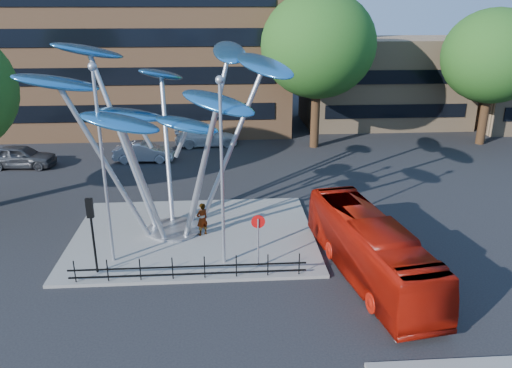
{
  "coord_description": "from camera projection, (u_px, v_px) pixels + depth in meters",
  "views": [
    {
      "loc": [
        0.57,
        -16.93,
        11.19
      ],
      "look_at": [
        2.01,
        4.0,
        3.49
      ],
      "focal_mm": 35.0,
      "sensor_mm": 36.0,
      "label": 1
    }
  ],
  "objects": [
    {
      "name": "ground",
      "position": [
        212.0,
        303.0,
        19.67
      ],
      "size": [
        120.0,
        120.0,
        0.0
      ],
      "primitive_type": "plane",
      "color": "black",
      "rests_on": "ground"
    },
    {
      "name": "traffic_island",
      "position": [
        194.0,
        235.0,
        25.2
      ],
      "size": [
        12.0,
        9.0,
        0.15
      ],
      "primitive_type": "cube",
      "color": "slate",
      "rests_on": "ground"
    },
    {
      "name": "low_building_near",
      "position": [
        384.0,
        82.0,
        47.42
      ],
      "size": [
        15.0,
        8.0,
        8.0
      ],
      "primitive_type": "cube",
      "color": "tan",
      "rests_on": "ground"
    },
    {
      "name": "tree_right",
      "position": [
        318.0,
        45.0,
        38.02
      ],
      "size": [
        8.8,
        8.8,
        12.11
      ],
      "color": "black",
      "rests_on": "ground"
    },
    {
      "name": "tree_far",
      "position": [
        493.0,
        56.0,
        39.25
      ],
      "size": [
        8.0,
        8.0,
        10.81
      ],
      "color": "black",
      "rests_on": "ground"
    },
    {
      "name": "leaf_sculpture",
      "position": [
        166.0,
        99.0,
        23.43
      ],
      "size": [
        12.72,
        9.54,
        9.51
      ],
      "color": "#9EA0A5",
      "rests_on": "traffic_island"
    },
    {
      "name": "street_lamp_left",
      "position": [
        102.0,
        150.0,
        20.82
      ],
      "size": [
        0.36,
        0.36,
        8.8
      ],
      "color": "#9EA0A5",
      "rests_on": "traffic_island"
    },
    {
      "name": "street_lamp_right",
      "position": [
        222.0,
        157.0,
        20.76
      ],
      "size": [
        0.36,
        0.36,
        8.3
      ],
      "color": "#9EA0A5",
      "rests_on": "traffic_island"
    },
    {
      "name": "traffic_light_island",
      "position": [
        91.0,
        220.0,
        20.79
      ],
      "size": [
        0.28,
        0.18,
        3.42
      ],
      "color": "black",
      "rests_on": "traffic_island"
    },
    {
      "name": "no_entry_sign_island",
      "position": [
        258.0,
        232.0,
        21.53
      ],
      "size": [
        0.6,
        0.1,
        2.45
      ],
      "color": "#9EA0A5",
      "rests_on": "traffic_island"
    },
    {
      "name": "pedestrian_railing_front",
      "position": [
        189.0,
        270.0,
        21.01
      ],
      "size": [
        10.0,
        0.06,
        1.0
      ],
      "color": "black",
      "rests_on": "traffic_island"
    },
    {
      "name": "red_bus",
      "position": [
        370.0,
        248.0,
        21.14
      ],
      "size": [
        3.71,
        9.82,
        2.67
      ],
      "primitive_type": "imported",
      "rotation": [
        0.0,
        0.0,
        0.16
      ],
      "color": "#951106",
      "rests_on": "ground"
    },
    {
      "name": "pedestrian",
      "position": [
        202.0,
        219.0,
        24.79
      ],
      "size": [
        0.74,
        0.68,
        1.7
      ],
      "primitive_type": "imported",
      "rotation": [
        0.0,
        0.0,
        3.73
      ],
      "color": "gray",
      "rests_on": "traffic_island"
    },
    {
      "name": "parked_car_left",
      "position": [
        21.0,
        156.0,
        35.48
      ],
      "size": [
        4.89,
        2.25,
        1.62
      ],
      "primitive_type": "imported",
      "rotation": [
        0.0,
        0.0,
        1.5
      ],
      "color": "#3E4046",
      "rests_on": "ground"
    },
    {
      "name": "parked_car_mid",
      "position": [
        144.0,
        152.0,
        36.86
      ],
      "size": [
        4.44,
        1.69,
        1.44
      ],
      "primitive_type": "imported",
      "rotation": [
        0.0,
        0.0,
        1.53
      ],
      "color": "#A3A5AA",
      "rests_on": "ground"
    },
    {
      "name": "parked_car_right",
      "position": [
        206.0,
        137.0,
        40.91
      ],
      "size": [
        5.3,
        2.63,
        1.48
      ],
      "primitive_type": "imported",
      "rotation": [
        0.0,
        0.0,
        1.68
      ],
      "color": "silver",
      "rests_on": "ground"
    }
  ]
}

